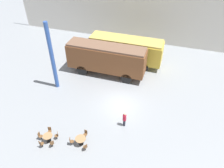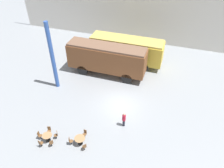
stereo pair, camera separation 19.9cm
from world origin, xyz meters
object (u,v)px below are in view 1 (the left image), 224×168
(cafe_table_near, at_px, (81,140))
(cafe_chair_0, at_px, (85,147))
(passenger_coach_vintage, at_px, (126,49))
(visitor_person, at_px, (124,119))
(cafe_table_mid, at_px, (48,137))
(passenger_coach_wooden, at_px, (106,58))

(cafe_table_near, height_order, cafe_chair_0, cafe_chair_0)
(cafe_table_near, relative_size, cafe_chair_0, 1.09)
(passenger_coach_vintage, relative_size, visitor_person, 5.86)
(cafe_table_mid, bearing_deg, passenger_coach_vintage, 78.25)
(cafe_table_near, bearing_deg, cafe_chair_0, -37.34)
(cafe_table_near, relative_size, visitor_person, 0.57)
(passenger_coach_wooden, xyz_separation_m, cafe_table_mid, (-1.57, -11.56, -1.85))
(cafe_table_near, xyz_separation_m, cafe_chair_0, (0.67, -0.51, -0.10))
(passenger_coach_vintage, bearing_deg, passenger_coach_wooden, -114.26)
(passenger_coach_vintage, height_order, cafe_table_near, passenger_coach_vintage)
(cafe_table_near, distance_m, cafe_table_mid, 2.96)
(cafe_chair_0, bearing_deg, cafe_table_near, 0.00)
(cafe_table_mid, bearing_deg, visitor_person, 32.83)
(cafe_table_near, bearing_deg, passenger_coach_wooden, 96.93)
(passenger_coach_wooden, relative_size, cafe_table_mid, 11.14)
(cafe_table_mid, bearing_deg, cafe_chair_0, 1.51)
(passenger_coach_wooden, bearing_deg, passenger_coach_vintage, 65.74)
(passenger_coach_wooden, bearing_deg, visitor_person, -60.11)
(cafe_table_mid, height_order, visitor_person, visitor_person)
(passenger_coach_wooden, bearing_deg, cafe_chair_0, -80.09)
(passenger_coach_vintage, height_order, cafe_table_mid, passenger_coach_vintage)
(passenger_coach_wooden, height_order, cafe_chair_0, passenger_coach_wooden)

